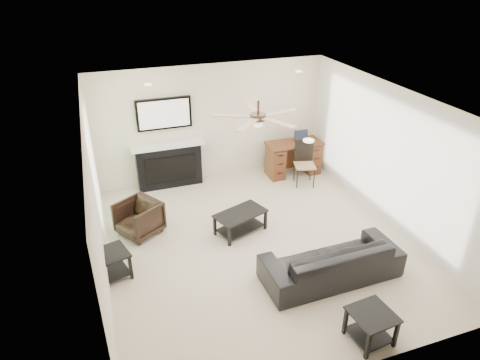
{
  "coord_description": "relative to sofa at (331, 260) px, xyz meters",
  "views": [
    {
      "loc": [
        -2.28,
        -5.6,
        4.38
      ],
      "look_at": [
        -0.24,
        0.24,
        1.15
      ],
      "focal_mm": 32.0,
      "sensor_mm": 36.0,
      "label": 1
    }
  ],
  "objects": [
    {
      "name": "armchair",
      "position": [
        -2.6,
        2.15,
        0.0
      ],
      "size": [
        0.93,
        0.93,
        0.62
      ],
      "primitive_type": "imported",
      "rotation": [
        0.0,
        0.0,
        -1.01
      ],
      "color": "black",
      "rests_on": "ground"
    },
    {
      "name": "coffee_table",
      "position": [
        -0.9,
        1.6,
        -0.11
      ],
      "size": [
        1.02,
        0.78,
        0.4
      ],
      "primitive_type": "cube",
      "rotation": [
        0.0,
        0.0,
        0.35
      ],
      "color": "black",
      "rests_on": "ground"
    },
    {
      "name": "end_table_near",
      "position": [
        -0.15,
        -1.25,
        -0.08
      ],
      "size": [
        0.57,
        0.57,
        0.45
      ],
      "primitive_type": "cube",
      "rotation": [
        0.0,
        0.0,
        0.09
      ],
      "color": "black",
      "rests_on": "ground"
    },
    {
      "name": "desk",
      "position": [
        0.99,
        3.42,
        0.07
      ],
      "size": [
        1.22,
        0.56,
        0.76
      ],
      "primitive_type": "cube",
      "color": "#431A10",
      "rests_on": "ground"
    },
    {
      "name": "end_table_left",
      "position": [
        -3.15,
        1.1,
        -0.08
      ],
      "size": [
        0.62,
        0.62,
        0.45
      ],
      "primitive_type": "cube",
      "rotation": [
        0.0,
        0.0,
        0.29
      ],
      "color": "black",
      "rests_on": "ground"
    },
    {
      "name": "sofa",
      "position": [
        0.0,
        0.0,
        0.0
      ],
      "size": [
        2.14,
        0.88,
        0.62
      ],
      "primitive_type": "imported",
      "rotation": [
        0.0,
        0.0,
        3.16
      ],
      "color": "black",
      "rests_on": "ground"
    },
    {
      "name": "desk_chair",
      "position": [
        0.99,
        2.87,
        0.18
      ],
      "size": [
        0.52,
        0.54,
        0.97
      ],
      "primitive_type": "cube",
      "rotation": [
        0.0,
        0.0,
        -0.28
      ],
      "color": "black",
      "rests_on": "ground"
    },
    {
      "name": "fireplace_unit",
      "position": [
        -1.74,
        3.76,
        0.65
      ],
      "size": [
        1.52,
        0.34,
        1.91
      ],
      "primitive_type": "cube",
      "color": "black",
      "rests_on": "ground"
    },
    {
      "name": "laptop",
      "position": [
        1.19,
        3.4,
        0.57
      ],
      "size": [
        0.33,
        0.24,
        0.23
      ],
      "primitive_type": "cube",
      "color": "black",
      "rests_on": "desk"
    },
    {
      "name": "room_shell",
      "position": [
        -0.54,
        1.26,
        1.37
      ],
      "size": [
        5.5,
        5.54,
        2.52
      ],
      "color": "beige",
      "rests_on": "ground"
    }
  ]
}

